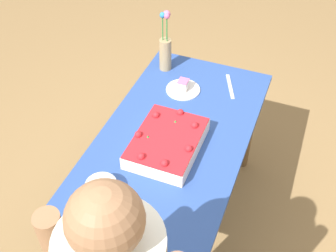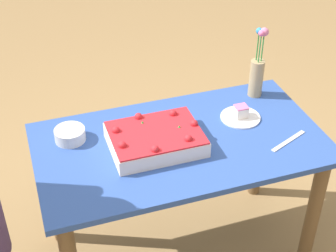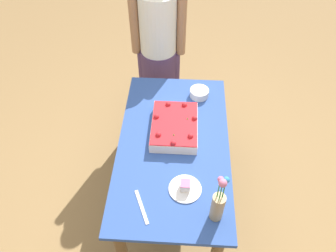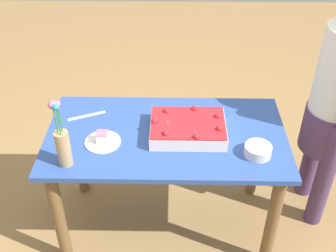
{
  "view_description": "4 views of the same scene",
  "coord_description": "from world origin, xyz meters",
  "px_view_note": "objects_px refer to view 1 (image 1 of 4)",
  "views": [
    {
      "loc": [
        -1.45,
        -0.53,
        2.25
      ],
      "look_at": [
        -0.02,
        0.04,
        0.79
      ],
      "focal_mm": 45.0,
      "sensor_mm": 36.0,
      "label": 1
    },
    {
      "loc": [
        -0.65,
        -1.77,
        2.17
      ],
      "look_at": [
        -0.04,
        0.07,
        0.79
      ],
      "focal_mm": 55.0,
      "sensor_mm": 36.0,
      "label": 2
    },
    {
      "loc": [
        1.37,
        0.04,
        2.42
      ],
      "look_at": [
        -0.08,
        -0.04,
        0.82
      ],
      "focal_mm": 35.0,
      "sensor_mm": 36.0,
      "label": 3
    },
    {
      "loc": [
        -0.04,
        1.84,
        2.18
      ],
      "look_at": [
        -0.01,
        -0.01,
        0.78
      ],
      "focal_mm": 45.0,
      "sensor_mm": 36.0,
      "label": 4
    }
  ],
  "objects_px": {
    "serving_plate_with_slice": "(183,88)",
    "cake_knife": "(230,86)",
    "sheet_cake": "(166,142)",
    "flower_vase": "(165,50)",
    "fruit_bowl": "(102,188)"
  },
  "relations": [
    {
      "from": "serving_plate_with_slice",
      "to": "cake_knife",
      "type": "distance_m",
      "value": 0.28
    },
    {
      "from": "sheet_cake",
      "to": "flower_vase",
      "type": "height_order",
      "value": "flower_vase"
    },
    {
      "from": "flower_vase",
      "to": "fruit_bowl",
      "type": "distance_m",
      "value": 0.99
    },
    {
      "from": "sheet_cake",
      "to": "serving_plate_with_slice",
      "type": "relative_size",
      "value": 2.11
    },
    {
      "from": "sheet_cake",
      "to": "serving_plate_with_slice",
      "type": "height_order",
      "value": "sheet_cake"
    },
    {
      "from": "cake_knife",
      "to": "sheet_cake",
      "type": "bearing_deg",
      "value": -38.6
    },
    {
      "from": "cake_knife",
      "to": "fruit_bowl",
      "type": "relative_size",
      "value": 1.59
    },
    {
      "from": "sheet_cake",
      "to": "flower_vase",
      "type": "xyz_separation_m",
      "value": [
        0.62,
        0.25,
        0.09
      ]
    },
    {
      "from": "serving_plate_with_slice",
      "to": "fruit_bowl",
      "type": "distance_m",
      "value": 0.82
    },
    {
      "from": "sheet_cake",
      "to": "cake_knife",
      "type": "xyz_separation_m",
      "value": [
        0.59,
        -0.16,
        -0.04
      ]
    },
    {
      "from": "cake_knife",
      "to": "flower_vase",
      "type": "bearing_deg",
      "value": -117.51
    },
    {
      "from": "sheet_cake",
      "to": "serving_plate_with_slice",
      "type": "bearing_deg",
      "value": 9.79
    },
    {
      "from": "sheet_cake",
      "to": "fruit_bowl",
      "type": "relative_size",
      "value": 2.9
    },
    {
      "from": "serving_plate_with_slice",
      "to": "sheet_cake",
      "type": "bearing_deg",
      "value": -170.21
    },
    {
      "from": "fruit_bowl",
      "to": "serving_plate_with_slice",
      "type": "bearing_deg",
      "value": -6.02
    }
  ]
}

